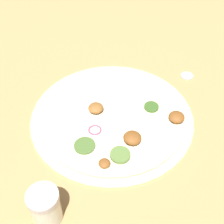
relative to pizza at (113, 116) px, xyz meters
name	(u,v)px	position (x,y,z in m)	size (l,w,h in m)	color
ground_plane	(112,117)	(0.00, 0.00, -0.01)	(3.00, 3.00, 0.00)	tan
pizza	(113,116)	(0.00, 0.00, 0.00)	(0.38, 0.38, 0.03)	beige
spice_jar	(45,206)	(-0.22, 0.15, 0.03)	(0.06, 0.06, 0.08)	silver
loose_cap	(187,75)	(0.12, -0.22, 0.00)	(0.03, 0.03, 0.01)	#B2B2B7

